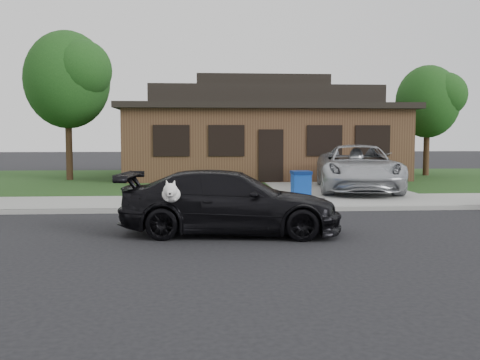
{
  "coord_description": "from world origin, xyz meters",
  "views": [
    {
      "loc": [
        1.2,
        -10.52,
        2.0
      ],
      "look_at": [
        1.99,
        0.45,
        1.1
      ],
      "focal_mm": 40.0,
      "sensor_mm": 36.0,
      "label": 1
    }
  ],
  "objects": [
    {
      "name": "ground",
      "position": [
        0.0,
        0.0,
        0.0
      ],
      "size": [
        120.0,
        120.0,
        0.0
      ],
      "primitive_type": "plane",
      "color": "black",
      "rests_on": "ground"
    },
    {
      "name": "sidewalk",
      "position": [
        0.0,
        5.0,
        0.06
      ],
      "size": [
        60.0,
        3.0,
        0.12
      ],
      "primitive_type": "cube",
      "color": "gray",
      "rests_on": "ground"
    },
    {
      "name": "curb",
      "position": [
        0.0,
        3.5,
        0.06
      ],
      "size": [
        60.0,
        0.12,
        0.12
      ],
      "primitive_type": "cube",
      "color": "gray",
      "rests_on": "ground"
    },
    {
      "name": "lawn",
      "position": [
        0.0,
        13.0,
        0.07
      ],
      "size": [
        60.0,
        13.0,
        0.13
      ],
      "primitive_type": "cube",
      "color": "#193814",
      "rests_on": "ground"
    },
    {
      "name": "driveway",
      "position": [
        6.0,
        10.0,
        0.07
      ],
      "size": [
        4.5,
        13.0,
        0.14
      ],
      "primitive_type": "cube",
      "color": "gray",
      "rests_on": "ground"
    },
    {
      "name": "sedan",
      "position": [
        1.78,
        0.34,
        0.65
      ],
      "size": [
        4.66,
        2.42,
        1.3
      ],
      "rotation": [
        0.0,
        0.0,
        1.46
      ],
      "color": "black",
      "rests_on": "ground"
    },
    {
      "name": "minivan",
      "position": [
        6.55,
        7.47,
        0.92
      ],
      "size": [
        3.57,
        6.02,
        1.57
      ],
      "primitive_type": "imported",
      "rotation": [
        0.0,
        0.0,
        -0.18
      ],
      "color": "#B2B5BA",
      "rests_on": "driveway"
    },
    {
      "name": "recycling_bin",
      "position": [
        4.02,
        4.45,
        0.58
      ],
      "size": [
        0.56,
        0.59,
        0.9
      ],
      "rotation": [
        0.0,
        0.0,
        0.04
      ],
      "color": "#0E3A9E",
      "rests_on": "sidewalk"
    },
    {
      "name": "house",
      "position": [
        4.0,
        15.0,
        2.13
      ],
      "size": [
        12.6,
        8.6,
        4.65
      ],
      "color": "#422B1C",
      "rests_on": "ground"
    },
    {
      "name": "tree_0",
      "position": [
        -4.34,
        12.88,
        4.48
      ],
      "size": [
        3.78,
        3.6,
        6.34
      ],
      "color": "#332114",
      "rests_on": "ground"
    },
    {
      "name": "tree_1",
      "position": [
        12.14,
        14.4,
        3.71
      ],
      "size": [
        3.15,
        3.0,
        5.25
      ],
      "color": "#332114",
      "rests_on": "ground"
    }
  ]
}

